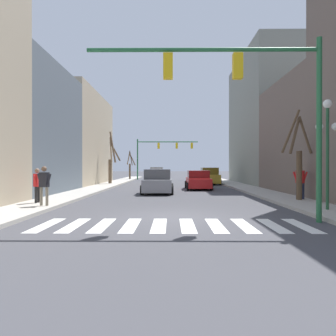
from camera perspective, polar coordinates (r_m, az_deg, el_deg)
ground_plane at (r=12.24m, az=0.88°, el=-8.52°), size 240.00×240.00×0.00m
sidewalk_left at (r=13.69m, az=-26.41°, el=-7.29°), size 2.21×90.00×0.15m
building_row_left at (r=24.89m, az=-24.01°, el=7.35°), size 6.00×34.38×11.46m
building_row_right at (r=26.85m, az=23.64°, el=9.26°), size 6.00×35.76×13.45m
crosswalk_stripes at (r=10.53m, az=0.93°, el=-9.93°), size 8.55×2.60×0.01m
traffic_signal_near at (r=11.58m, az=13.93°, el=13.60°), size 7.85×0.28×6.17m
traffic_signal_far at (r=46.87m, az=-1.22°, el=3.33°), size 8.73×0.28×5.81m
street_lamp_right_corner at (r=14.59m, az=26.03°, el=5.71°), size 0.95×0.36×4.40m
car_driving_toward_lane at (r=44.73m, az=-1.95°, el=-1.08°), size 2.07×4.37×1.81m
car_driving_away_lane at (r=22.84m, az=-1.80°, el=-2.47°), size 2.18×4.25×1.68m
car_at_intersection at (r=34.72m, az=7.22°, el=-1.49°), size 2.05×4.52×1.76m
car_parked_right_near at (r=27.12m, az=5.27°, el=-2.16°), size 2.07×4.50×1.54m
pedestrian_on_left_sidewalk at (r=16.72m, az=-21.82°, el=-2.34°), size 0.23×0.70×1.63m
pedestrian_near_right_corner at (r=15.35m, az=-20.77°, el=-2.36°), size 0.74×0.33×1.73m
pedestrian_waiting_at_curb at (r=18.68m, az=22.02°, el=-1.81°), size 0.67×0.52×1.78m
street_tree_left_mid at (r=18.17m, az=21.74°, el=1.06°), size 1.84×0.81×4.67m
street_tree_right_far at (r=46.13m, az=-6.59°, el=0.46°), size 1.10×1.97×3.96m
street_tree_left_far at (r=34.16m, az=-9.84°, el=1.07°), size 1.18×2.35×5.35m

